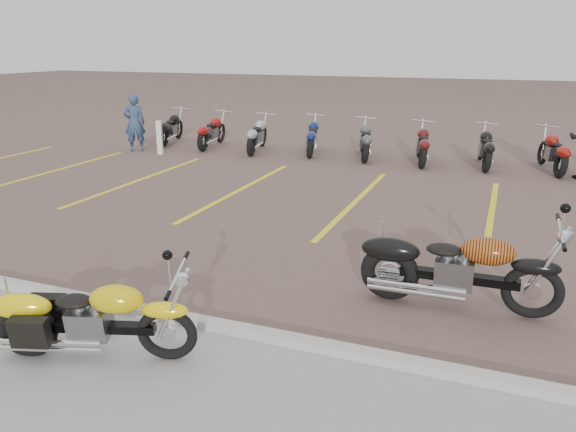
% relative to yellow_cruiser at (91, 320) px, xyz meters
% --- Properties ---
extents(ground, '(100.00, 100.00, 0.00)m').
position_rel_yellow_cruiser_xyz_m(ground, '(0.99, 2.98, -0.44)').
color(ground, brown).
rests_on(ground, ground).
extents(curb, '(60.00, 0.18, 0.12)m').
position_rel_yellow_cruiser_xyz_m(curb, '(0.99, 0.98, -0.38)').
color(curb, '#ADAAA3').
rests_on(curb, ground).
extents(parking_stripes, '(38.00, 5.50, 0.01)m').
position_rel_yellow_cruiser_xyz_m(parking_stripes, '(0.99, 6.98, -0.43)').
color(parking_stripes, yellow).
rests_on(parking_stripes, ground).
extents(yellow_cruiser, '(2.08, 0.78, 0.88)m').
position_rel_yellow_cruiser_xyz_m(yellow_cruiser, '(0.00, 0.00, 0.00)').
color(yellow_cruiser, black).
rests_on(yellow_cruiser, ground).
extents(flame_cruiser, '(2.42, 0.37, 1.00)m').
position_rel_yellow_cruiser_xyz_m(flame_cruiser, '(3.37, 2.59, 0.06)').
color(flame_cruiser, black).
rests_on(flame_cruiser, ground).
extents(person_a, '(0.75, 0.72, 1.73)m').
position_rel_yellow_cruiser_xyz_m(person_a, '(-6.86, 10.19, 0.43)').
color(person_a, navy).
rests_on(person_a, ground).
extents(bollard, '(0.19, 0.19, 1.00)m').
position_rel_yellow_cruiser_xyz_m(bollard, '(-5.85, 9.99, 0.06)').
color(bollard, silver).
rests_on(bollard, ground).
extents(bg_bike_row, '(20.80, 2.08, 1.10)m').
position_rel_yellow_cruiser_xyz_m(bg_bike_row, '(3.26, 11.73, 0.11)').
color(bg_bike_row, black).
rests_on(bg_bike_row, ground).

